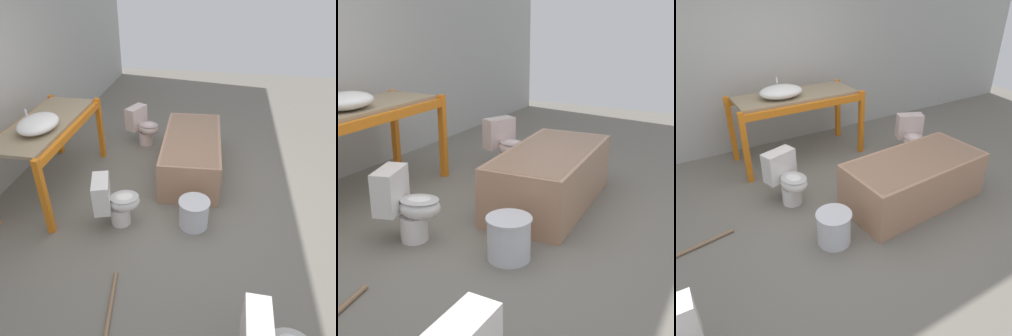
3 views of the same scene
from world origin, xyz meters
TOP-DOWN VIEW (x-y plane):
  - ground_plane at (0.00, 0.00)m, footprint 12.00×12.00m
  - shelving_rack at (0.22, 1.41)m, footprint 1.79×0.78m
  - sink_basin at (-0.01, 1.34)m, footprint 0.58×0.43m
  - bathtub_main at (0.89, -0.35)m, footprint 1.67×0.87m
  - toilet_near at (-0.38, 0.38)m, footprint 0.46×0.58m
  - toilet_far at (1.62, 0.54)m, footprint 0.50×0.59m
  - bucket_white at (-0.26, -0.51)m, footprint 0.36×0.36m
  - loose_pipe at (-1.44, 0.10)m, footprint 0.68×0.15m

SIDE VIEW (x-z plane):
  - ground_plane at x=0.00m, z-range 0.00..0.00m
  - loose_pipe at x=-1.44m, z-range 0.00..0.04m
  - bucket_white at x=-0.26m, z-range 0.01..0.35m
  - bathtub_main at x=0.89m, z-range 0.04..0.60m
  - toilet_near at x=-0.38m, z-range 0.01..0.63m
  - toilet_far at x=1.62m, z-range 0.01..0.63m
  - shelving_rack at x=0.22m, z-range 0.33..1.27m
  - sink_basin at x=-0.01m, z-range 0.91..1.15m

